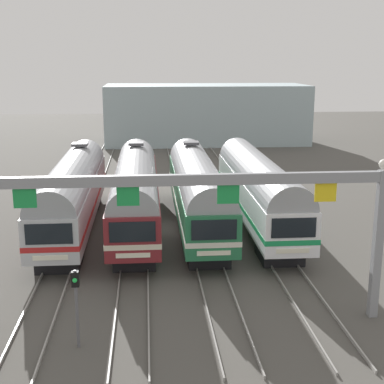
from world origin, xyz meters
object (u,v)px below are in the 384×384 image
Objects in this scene: commuter_train_maroon at (136,190)px; commuter_train_green at (197,189)px; commuter_train_stainless at (73,191)px; commuter_train_white at (258,187)px; catenary_gantry at (179,208)px; yard_signal_mast at (76,294)px.

commuter_train_green is at bearing 0.00° from commuter_train_maroon.
commuter_train_stainless is 1.00× the size of commuter_train_white.
commuter_train_white is (12.11, -0.00, -0.00)m from commuter_train_stainless.
commuter_train_white is at bearing 65.84° from catenary_gantry.
commuter_train_stainless is at bearing 97.58° from yard_signal_mast.
catenary_gantry reaches higher than commuter_train_stainless.
commuter_train_maroon and commuter_train_green have the same top height.
catenary_gantry is (2.02, -13.50, 2.42)m from commuter_train_maroon.
commuter_train_maroon is 1.00× the size of commuter_train_green.
commuter_train_green is 1.00× the size of commuter_train_white.
commuter_train_white is at bearing 56.34° from yard_signal_mast.
commuter_train_maroon reaches higher than yard_signal_mast.
yard_signal_mast is at bearing -97.58° from commuter_train_maroon.
commuter_train_green is at bearing 0.00° from commuter_train_stainless.
catenary_gantry is at bearing -114.16° from commuter_train_white.
catenary_gantry reaches higher than commuter_train_green.
commuter_train_stainless is at bearing 180.00° from commuter_train_maroon.
catenary_gantry reaches higher than commuter_train_maroon.
commuter_train_maroon is 8.07m from commuter_train_white.
commuter_train_white is at bearing -0.02° from commuter_train_stainless.
commuter_train_white is at bearing -0.06° from commuter_train_green.
commuter_train_green is (8.07, 0.00, 0.00)m from commuter_train_stainless.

